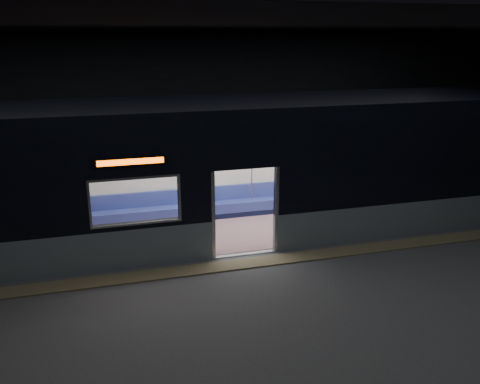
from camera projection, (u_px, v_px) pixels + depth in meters
name	position (u px, v px, depth m)	size (l,w,h in m)	color
station_floor	(259.00, 274.00, 10.75)	(24.00, 14.00, 0.01)	#47494C
station_envelope	(261.00, 100.00, 9.66)	(24.00, 14.00, 5.00)	black
tactile_strip	(251.00, 263.00, 11.25)	(22.80, 0.50, 0.03)	#8C7F59
metro_car	(228.00, 162.00, 12.53)	(18.00, 3.04, 3.35)	gray
passenger	(299.00, 183.00, 14.36)	(0.49, 0.80, 1.49)	black
handbag	(304.00, 190.00, 14.18)	(0.29, 0.25, 0.15)	black
transit_map	(351.00, 156.00, 14.92)	(0.91, 0.03, 0.59)	white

